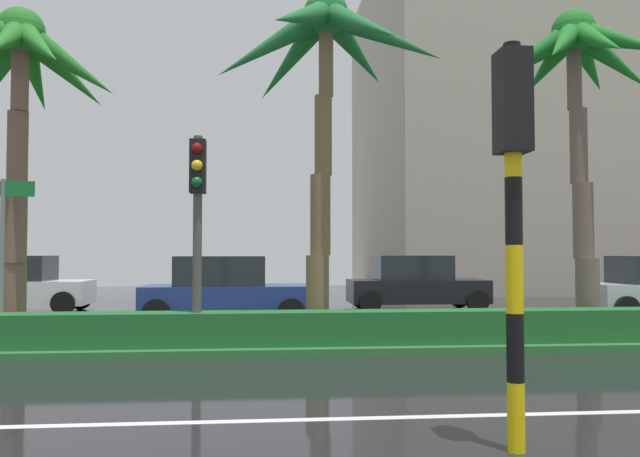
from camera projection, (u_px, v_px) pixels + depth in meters
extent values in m
cube|color=black|center=(35.00, 341.00, 13.37)|extent=(90.00, 42.00, 0.10)
cube|color=#2D6B33|center=(17.00, 342.00, 12.38)|extent=(85.50, 4.00, 0.15)
cylinder|color=brown|center=(12.00, 301.00, 12.29)|extent=(0.50, 0.50, 1.46)
cylinder|color=brown|center=(15.00, 225.00, 12.29)|extent=(0.44, 0.44, 1.46)
cylinder|color=brown|center=(18.00, 149.00, 12.29)|extent=(0.38, 0.38, 1.46)
cylinder|color=brown|center=(20.00, 73.00, 12.29)|extent=(0.32, 0.32, 1.46)
sphere|color=#257725|center=(21.00, 31.00, 12.32)|extent=(0.90, 0.90, 0.90)
cone|color=#257725|center=(68.00, 63.00, 12.49)|extent=(2.11, 0.81, 1.62)
cone|color=#257725|center=(63.00, 70.00, 12.96)|extent=(1.86, 1.83, 1.62)
cone|color=#257725|center=(34.00, 73.00, 13.15)|extent=(0.66, 2.07, 1.64)
cone|color=#257725|center=(3.00, 67.00, 12.92)|extent=(1.80, 1.94, 1.54)
cone|color=#257725|center=(6.00, 40.00, 11.40)|extent=(0.75, 2.15, 1.48)
cone|color=#257725|center=(38.00, 45.00, 11.63)|extent=(1.74, 2.00, 1.48)
cylinder|color=brown|center=(317.00, 296.00, 12.56)|extent=(0.46, 0.46, 1.61)
cylinder|color=brown|center=(320.00, 215.00, 12.68)|extent=(0.40, 0.40, 1.61)
cylinder|color=brown|center=(323.00, 135.00, 12.79)|extent=(0.35, 0.35, 1.61)
cylinder|color=brown|center=(326.00, 57.00, 12.90)|extent=(0.29, 0.29, 1.61)
sphere|color=#1F6A33|center=(326.00, 13.00, 12.93)|extent=(0.90, 0.90, 0.90)
cone|color=#1F6A33|center=(384.00, 36.00, 12.94)|extent=(2.61, 0.75, 1.46)
cone|color=#1F6A33|center=(355.00, 51.00, 13.92)|extent=(2.02, 2.39, 1.42)
cone|color=#1F6A33|center=(292.00, 58.00, 13.70)|extent=(1.92, 2.29, 1.84)
cone|color=#1F6A33|center=(272.00, 44.00, 12.95)|extent=(2.54, 0.89, 1.74)
cone|color=#1F6A33|center=(302.00, 16.00, 11.82)|extent=(1.69, 2.54, 1.47)
cone|color=#1F6A33|center=(358.00, 24.00, 11.94)|extent=(1.61, 2.52, 1.64)
cylinder|color=brown|center=(588.00, 296.00, 12.95)|extent=(0.46, 0.46, 1.55)
cylinder|color=brown|center=(583.00, 221.00, 13.05)|extent=(0.41, 0.41, 1.55)
cylinder|color=brown|center=(579.00, 146.00, 13.15)|extent=(0.35, 0.35, 1.55)
cylinder|color=brown|center=(574.00, 72.00, 13.25)|extent=(0.30, 0.30, 1.55)
sphere|color=#1D7324|center=(574.00, 31.00, 13.28)|extent=(0.90, 0.90, 0.90)
cone|color=#1D7324|center=(612.00, 60.00, 13.41)|extent=(2.09, 0.72, 1.61)
cone|color=#1D7324|center=(588.00, 62.00, 14.00)|extent=(1.89, 1.91, 1.39)
cone|color=#1D7324|center=(548.00, 64.00, 14.19)|extent=(0.81, 2.19, 1.37)
cone|color=#1D7324|center=(531.00, 59.00, 13.99)|extent=(1.74, 2.06, 1.25)
cone|color=#1D7324|center=(534.00, 55.00, 13.12)|extent=(2.10, 0.68, 1.57)
cone|color=#1D7324|center=(563.00, 42.00, 12.50)|extent=(1.76, 1.98, 1.48)
cone|color=#1D7324|center=(596.00, 39.00, 12.34)|extent=(0.62, 2.12, 1.47)
cone|color=#1D7324|center=(621.00, 41.00, 12.59)|extent=(1.79, 2.00, 1.39)
cylinder|color=#4C4C47|center=(197.00, 241.00, 11.36)|extent=(0.16, 0.16, 3.76)
cube|color=black|center=(198.00, 166.00, 11.41)|extent=(0.28, 0.32, 0.96)
sphere|color=maroon|center=(197.00, 148.00, 11.25)|extent=(0.20, 0.20, 0.20)
sphere|color=yellow|center=(197.00, 165.00, 11.24)|extent=(0.20, 0.20, 0.20)
sphere|color=#0F591E|center=(197.00, 182.00, 11.23)|extent=(0.20, 0.20, 0.20)
cylinder|color=slate|center=(2.00, 262.00, 11.47)|extent=(0.08, 0.08, 3.00)
cube|color=#146B2D|center=(3.00, 189.00, 11.52)|extent=(1.10, 0.03, 0.28)
cylinder|color=yellow|center=(516.00, 417.00, 5.81)|extent=(0.16, 0.16, 0.63)
cylinder|color=black|center=(515.00, 348.00, 5.83)|extent=(0.16, 0.16, 0.63)
cylinder|color=yellow|center=(514.00, 279.00, 5.85)|extent=(0.16, 0.16, 0.63)
cylinder|color=black|center=(514.00, 211.00, 5.88)|extent=(0.16, 0.16, 0.63)
cylinder|color=yellow|center=(513.00, 144.00, 5.90)|extent=(0.16, 0.16, 0.63)
cylinder|color=black|center=(512.00, 77.00, 5.93)|extent=(0.16, 0.16, 0.63)
cube|color=black|center=(512.00, 102.00, 5.92)|extent=(0.28, 0.32, 0.96)
sphere|color=red|center=(505.00, 75.00, 6.10)|extent=(0.20, 0.20, 0.20)
sphere|color=#7F600F|center=(505.00, 106.00, 6.09)|extent=(0.20, 0.20, 0.20)
sphere|color=#0F591E|center=(506.00, 137.00, 6.07)|extent=(0.20, 0.20, 0.20)
cube|color=white|center=(16.00, 293.00, 19.28)|extent=(4.30, 1.76, 0.72)
cube|color=#1E2328|center=(11.00, 268.00, 19.30)|extent=(2.30, 1.58, 0.76)
cylinder|color=black|center=(81.00, 299.00, 20.32)|extent=(0.68, 0.22, 0.68)
cylinder|color=black|center=(63.00, 303.00, 18.53)|extent=(0.68, 0.22, 0.68)
cube|color=navy|center=(226.00, 299.00, 16.60)|extent=(4.30, 1.76, 0.72)
cube|color=#1E2328|center=(221.00, 271.00, 16.61)|extent=(2.30, 1.58, 0.76)
cylinder|color=black|center=(288.00, 306.00, 17.64)|extent=(0.68, 0.22, 0.68)
cylinder|color=black|center=(291.00, 312.00, 15.85)|extent=(0.68, 0.22, 0.68)
cylinder|color=black|center=(167.00, 307.00, 17.33)|extent=(0.68, 0.22, 0.68)
cylinder|color=black|center=(156.00, 313.00, 15.54)|extent=(0.68, 0.22, 0.68)
cube|color=black|center=(417.00, 291.00, 20.09)|extent=(4.30, 1.76, 0.72)
cube|color=#1E2328|center=(412.00, 268.00, 20.11)|extent=(2.30, 1.58, 0.76)
cylinder|color=black|center=(459.00, 297.00, 21.13)|extent=(0.68, 0.22, 0.68)
cylinder|color=black|center=(478.00, 301.00, 19.34)|extent=(0.68, 0.22, 0.68)
cylinder|color=black|center=(361.00, 298.00, 20.83)|extent=(0.68, 0.22, 0.68)
cylinder|color=black|center=(370.00, 302.00, 19.04)|extent=(0.68, 0.22, 0.68)
cylinder|color=black|center=(591.00, 304.00, 18.39)|extent=(0.68, 0.22, 0.68)
cylinder|color=black|center=(626.00, 309.00, 16.60)|extent=(0.68, 0.22, 0.68)
cube|color=#A89E8E|center=(527.00, 132.00, 33.94)|extent=(16.65, 14.98, 16.49)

